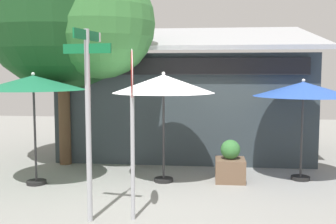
{
  "coord_description": "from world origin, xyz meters",
  "views": [
    {
      "loc": [
        1.11,
        -8.23,
        2.54
      ],
      "look_at": [
        0.1,
        1.2,
        1.6
      ],
      "focal_mm": 43.61,
      "sensor_mm": 36.0,
      "label": 1
    }
  ],
  "objects_px": {
    "stop_sign": "(132,100)",
    "sidewalk_planter": "(230,164)",
    "patio_umbrella_royal_blue_right": "(303,90)",
    "street_sign_post": "(88,106)",
    "shade_tree": "(70,13)",
    "patio_umbrella_forest_green_left": "(33,84)",
    "patio_umbrella_ivory_center": "(163,85)"
  },
  "relations": [
    {
      "from": "patio_umbrella_royal_blue_right",
      "to": "shade_tree",
      "type": "xyz_separation_m",
      "value": [
        -5.84,
        0.89,
        1.96
      ]
    },
    {
      "from": "sidewalk_planter",
      "to": "shade_tree",
      "type": "bearing_deg",
      "value": 163.87
    },
    {
      "from": "shade_tree",
      "to": "sidewalk_planter",
      "type": "height_order",
      "value": "shade_tree"
    },
    {
      "from": "stop_sign",
      "to": "sidewalk_planter",
      "type": "relative_size",
      "value": 2.99
    },
    {
      "from": "stop_sign",
      "to": "sidewalk_planter",
      "type": "distance_m",
      "value": 3.6
    },
    {
      "from": "stop_sign",
      "to": "patio_umbrella_ivory_center",
      "type": "height_order",
      "value": "stop_sign"
    },
    {
      "from": "patio_umbrella_royal_blue_right",
      "to": "shade_tree",
      "type": "bearing_deg",
      "value": 171.35
    },
    {
      "from": "patio_umbrella_royal_blue_right",
      "to": "sidewalk_planter",
      "type": "relative_size",
      "value": 2.43
    },
    {
      "from": "street_sign_post",
      "to": "patio_umbrella_ivory_center",
      "type": "relative_size",
      "value": 1.27
    },
    {
      "from": "stop_sign",
      "to": "patio_umbrella_forest_green_left",
      "type": "xyz_separation_m",
      "value": [
        -2.6,
        1.96,
        0.21
      ]
    },
    {
      "from": "patio_umbrella_ivory_center",
      "to": "patio_umbrella_royal_blue_right",
      "type": "relative_size",
      "value": 1.07
    },
    {
      "from": "shade_tree",
      "to": "sidewalk_planter",
      "type": "relative_size",
      "value": 6.47
    },
    {
      "from": "shade_tree",
      "to": "sidewalk_planter",
      "type": "bearing_deg",
      "value": -16.13
    },
    {
      "from": "street_sign_post",
      "to": "stop_sign",
      "type": "bearing_deg",
      "value": 11.25
    },
    {
      "from": "patio_umbrella_forest_green_left",
      "to": "shade_tree",
      "type": "bearing_deg",
      "value": 83.96
    },
    {
      "from": "street_sign_post",
      "to": "stop_sign",
      "type": "distance_m",
      "value": 0.74
    },
    {
      "from": "street_sign_post",
      "to": "shade_tree",
      "type": "bearing_deg",
      "value": 112.82
    },
    {
      "from": "patio_umbrella_ivory_center",
      "to": "stop_sign",
      "type": "bearing_deg",
      "value": -95.52
    },
    {
      "from": "street_sign_post",
      "to": "shade_tree",
      "type": "xyz_separation_m",
      "value": [
        -1.69,
        4.01,
        2.11
      ]
    },
    {
      "from": "street_sign_post",
      "to": "sidewalk_planter",
      "type": "bearing_deg",
      "value": 48.33
    },
    {
      "from": "stop_sign",
      "to": "sidewalk_planter",
      "type": "bearing_deg",
      "value": 56.28
    },
    {
      "from": "stop_sign",
      "to": "patio_umbrella_royal_blue_right",
      "type": "distance_m",
      "value": 4.54
    },
    {
      "from": "stop_sign",
      "to": "patio_umbrella_royal_blue_right",
      "type": "xyz_separation_m",
      "value": [
        3.43,
        2.98,
        0.05
      ]
    },
    {
      "from": "stop_sign",
      "to": "shade_tree",
      "type": "relative_size",
      "value": 0.46
    },
    {
      "from": "stop_sign",
      "to": "patio_umbrella_ivory_center",
      "type": "relative_size",
      "value": 1.15
    },
    {
      "from": "patio_umbrella_forest_green_left",
      "to": "stop_sign",
      "type": "bearing_deg",
      "value": -36.94
    },
    {
      "from": "street_sign_post",
      "to": "shade_tree",
      "type": "distance_m",
      "value": 4.83
    },
    {
      "from": "patio_umbrella_ivory_center",
      "to": "shade_tree",
      "type": "bearing_deg",
      "value": 152.28
    },
    {
      "from": "street_sign_post",
      "to": "patio_umbrella_ivory_center",
      "type": "xyz_separation_m",
      "value": [
        0.96,
        2.62,
        0.28
      ]
    },
    {
      "from": "stop_sign",
      "to": "shade_tree",
      "type": "bearing_deg",
      "value": 121.88
    },
    {
      "from": "patio_umbrella_ivory_center",
      "to": "sidewalk_planter",
      "type": "height_order",
      "value": "patio_umbrella_ivory_center"
    },
    {
      "from": "stop_sign",
      "to": "patio_umbrella_ivory_center",
      "type": "bearing_deg",
      "value": 84.48
    }
  ]
}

